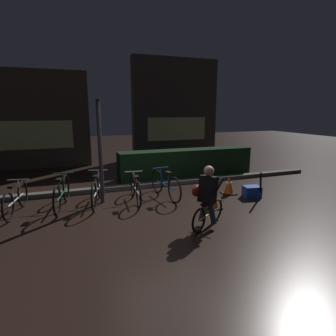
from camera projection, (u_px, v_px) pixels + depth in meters
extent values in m
plane|color=black|center=(169.00, 212.00, 6.25)|extent=(40.00, 40.00, 0.00)
cube|color=#56544F|center=(144.00, 185.00, 8.26)|extent=(12.00, 0.24, 0.12)
cube|color=black|center=(187.00, 163.00, 9.60)|extent=(4.80, 0.70, 0.95)
cube|color=#42382D|center=(29.00, 120.00, 10.68)|extent=(4.55, 0.50, 3.83)
cube|color=#BFCC8C|center=(29.00, 135.00, 10.55)|extent=(3.19, 0.04, 1.10)
cube|color=#383330|center=(175.00, 109.00, 13.36)|extent=(4.25, 0.50, 4.73)
cube|color=#BFCC8C|center=(177.00, 129.00, 13.32)|extent=(2.98, 0.04, 1.10)
cylinder|color=#2D2D33|center=(100.00, 153.00, 6.65)|extent=(0.10, 0.10, 2.54)
torus|color=black|center=(23.00, 194.00, 6.58)|extent=(0.14, 0.63, 0.63)
torus|color=black|center=(8.00, 207.00, 5.67)|extent=(0.14, 0.63, 0.63)
cylinder|color=silver|center=(16.00, 200.00, 6.13)|extent=(0.18, 0.94, 0.04)
cylinder|color=silver|center=(12.00, 194.00, 5.93)|extent=(0.03, 0.03, 0.35)
cube|color=black|center=(11.00, 186.00, 5.89)|extent=(0.13, 0.21, 0.05)
cylinder|color=silver|center=(19.00, 188.00, 6.33)|extent=(0.03, 0.03, 0.40)
cylinder|color=silver|center=(18.00, 180.00, 6.29)|extent=(0.46, 0.10, 0.02)
torus|color=black|center=(66.00, 188.00, 6.94)|extent=(0.16, 0.70, 0.70)
torus|color=black|center=(57.00, 201.00, 5.92)|extent=(0.16, 0.70, 0.70)
cylinder|color=#236B38|center=(62.00, 194.00, 6.43)|extent=(0.22, 1.04, 0.04)
cylinder|color=#236B38|center=(60.00, 188.00, 6.21)|extent=(0.03, 0.03, 0.39)
cube|color=black|center=(59.00, 180.00, 6.17)|extent=(0.13, 0.21, 0.05)
cylinder|color=#236B38|center=(64.00, 182.00, 6.66)|extent=(0.03, 0.03, 0.44)
cylinder|color=#236B38|center=(63.00, 173.00, 6.62)|extent=(0.46, 0.10, 0.02)
torus|color=black|center=(100.00, 185.00, 7.24)|extent=(0.20, 0.69, 0.70)
torus|color=black|center=(94.00, 197.00, 6.22)|extent=(0.20, 0.69, 0.70)
cylinder|color=silver|center=(97.00, 190.00, 6.73)|extent=(0.28, 1.03, 0.04)
cylinder|color=silver|center=(96.00, 184.00, 6.51)|extent=(0.03, 0.03, 0.40)
cube|color=black|center=(95.00, 176.00, 6.47)|extent=(0.14, 0.22, 0.05)
cylinder|color=silver|center=(98.00, 179.00, 6.97)|extent=(0.03, 0.03, 0.44)
cylinder|color=silver|center=(98.00, 170.00, 6.92)|extent=(0.45, 0.13, 0.02)
torus|color=black|center=(133.00, 184.00, 7.39)|extent=(0.09, 0.64, 0.64)
torus|color=black|center=(139.00, 194.00, 6.50)|extent=(0.09, 0.64, 0.64)
cylinder|color=silver|center=(136.00, 189.00, 6.95)|extent=(0.10, 0.95, 0.04)
cylinder|color=silver|center=(136.00, 184.00, 6.75)|extent=(0.03, 0.03, 0.36)
cube|color=black|center=(136.00, 177.00, 6.72)|extent=(0.11, 0.21, 0.05)
cylinder|color=silver|center=(134.00, 179.00, 7.15)|extent=(0.03, 0.03, 0.40)
cylinder|color=silver|center=(134.00, 172.00, 7.11)|extent=(0.46, 0.06, 0.02)
torus|color=black|center=(157.00, 181.00, 7.67)|extent=(0.14, 0.67, 0.67)
torus|color=black|center=(174.00, 190.00, 6.80)|extent=(0.14, 0.67, 0.67)
cylinder|color=#19479E|center=(165.00, 185.00, 7.24)|extent=(0.17, 1.00, 0.04)
cylinder|color=#19479E|center=(168.00, 180.00, 7.04)|extent=(0.03, 0.03, 0.38)
cube|color=black|center=(168.00, 173.00, 7.00)|extent=(0.13, 0.21, 0.05)
cylinder|color=#19479E|center=(161.00, 175.00, 7.43)|extent=(0.03, 0.03, 0.43)
cylinder|color=#19479E|center=(161.00, 168.00, 7.39)|extent=(0.46, 0.09, 0.02)
cube|color=black|center=(213.00, 207.00, 6.51)|extent=(0.36, 0.36, 0.03)
cone|color=#EA560F|center=(213.00, 196.00, 6.45)|extent=(0.26, 0.26, 0.53)
cylinder|color=white|center=(213.00, 195.00, 6.45)|extent=(0.16, 0.16, 0.05)
cube|color=black|center=(229.00, 193.00, 7.61)|extent=(0.36, 0.36, 0.03)
cone|color=#EA560F|center=(229.00, 184.00, 7.55)|extent=(0.26, 0.26, 0.52)
cylinder|color=white|center=(229.00, 183.00, 7.54)|extent=(0.16, 0.16, 0.05)
cube|color=#193DB7|center=(252.00, 192.00, 7.31)|extent=(0.49, 0.39, 0.30)
torus|color=black|center=(216.00, 210.00, 5.71)|extent=(0.43, 0.30, 0.48)
torus|color=black|center=(199.00, 221.00, 5.16)|extent=(0.43, 0.30, 0.48)
cylinder|color=gold|center=(208.00, 215.00, 5.43)|extent=(0.61, 0.41, 0.04)
cylinder|color=gold|center=(205.00, 210.00, 5.31)|extent=(0.03, 0.03, 0.26)
cube|color=black|center=(205.00, 204.00, 5.28)|extent=(0.22, 0.19, 0.05)
cylinder|color=gold|center=(213.00, 205.00, 5.55)|extent=(0.03, 0.03, 0.30)
cylinder|color=gold|center=(213.00, 198.00, 5.52)|extent=(0.27, 0.40, 0.02)
cylinder|color=navy|center=(203.00, 211.00, 5.46)|extent=(0.21, 0.23, 0.42)
cylinder|color=navy|center=(212.00, 214.00, 5.34)|extent=(0.21, 0.23, 0.42)
cube|color=black|center=(208.00, 189.00, 5.29)|extent=(0.39, 0.41, 0.54)
sphere|color=tan|center=(209.00, 171.00, 5.23)|extent=(0.20, 0.20, 0.20)
cylinder|color=black|center=(205.00, 184.00, 5.47)|extent=(0.38, 0.28, 0.29)
cylinder|color=black|center=(218.00, 186.00, 5.30)|extent=(0.38, 0.28, 0.29)
ellipsoid|color=maroon|center=(197.00, 191.00, 5.37)|extent=(0.36, 0.31, 0.24)
cylinder|color=black|center=(261.00, 185.00, 7.06)|extent=(0.35, 0.36, 0.77)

